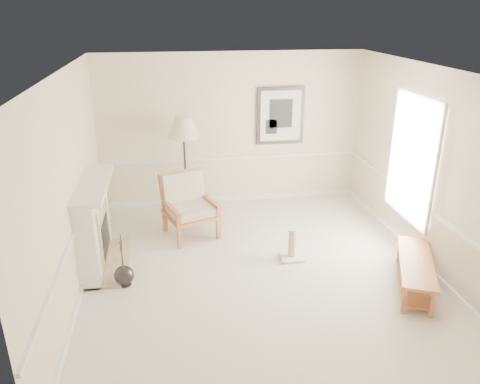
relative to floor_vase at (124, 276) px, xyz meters
name	(u,v)px	position (x,y,z in m)	size (l,w,h in m)	color
ground	(257,271)	(1.91, 0.07, -0.15)	(5.50, 5.50, 0.00)	silver
room	(268,148)	(2.05, 0.15, 1.72)	(5.04, 5.54, 2.92)	beige
fireplace	(94,225)	(-0.43, 0.67, 0.49)	(0.64, 1.64, 1.31)	white
floor_vase	(124,276)	(0.00, 0.00, 0.00)	(0.27, 0.27, 0.80)	black
armchair	(188,202)	(0.98, 1.51, 0.42)	(1.02, 1.05, 1.05)	#AE6738
floor_lamp	(184,130)	(0.99, 2.33, 1.46)	(0.65, 0.65, 1.84)	black
bench	(415,270)	(3.97, -0.68, 0.13)	(1.00, 1.52, 0.42)	#AE6738
scratching_post	(292,249)	(2.50, 0.36, 0.01)	(0.36, 0.36, 0.50)	beige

